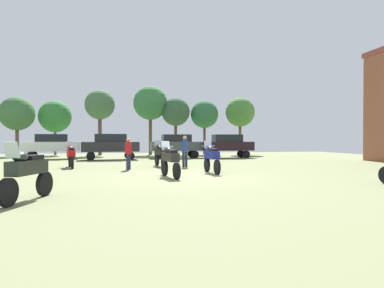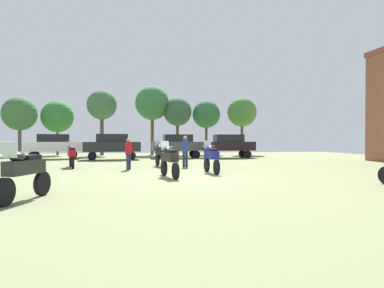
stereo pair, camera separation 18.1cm
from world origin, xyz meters
name	(u,v)px [view 1 (the left image)]	position (x,y,z in m)	size (l,w,h in m)	color
ground_plane	(184,177)	(0.00, 0.00, 0.01)	(44.00, 52.00, 0.02)	#747B52
motorcycle_1	(71,155)	(-5.47, 5.63, 0.74)	(0.77, 2.12, 1.46)	black
motorcycle_2	(27,172)	(-4.75, -4.74, 0.76)	(0.83, 2.16, 1.51)	black
motorcycle_3	(212,157)	(1.53, 1.35, 0.76)	(0.62, 2.22, 1.51)	black
motorcycle_4	(160,154)	(-0.52, 5.65, 0.76)	(0.68, 2.18, 1.51)	black
motorcycle_7	(170,160)	(-0.58, -0.06, 0.76)	(0.73, 2.21, 1.50)	black
car_1	(110,145)	(-3.78, 12.82, 1.19)	(4.47, 2.27, 2.00)	black
car_2	(176,144)	(1.59, 14.31, 1.19)	(4.37, 1.96, 2.00)	black
car_3	(227,144)	(5.90, 13.77, 1.19)	(4.32, 1.84, 2.00)	black
car_4	(52,145)	(-8.46, 14.63, 1.19)	(4.51, 2.38, 2.00)	black
person_1	(185,149)	(0.84, 4.97, 1.06)	(0.41, 0.41, 1.78)	#1F253E
person_2	(128,151)	(-2.31, 3.86, 0.97)	(0.47, 0.47, 1.64)	#282E49
tree_1	(176,112)	(2.42, 21.13, 4.49)	(2.98, 2.98, 6.00)	brown
tree_2	(17,114)	(-12.84, 20.24, 4.03)	(3.20, 3.20, 5.63)	brown
tree_3	(100,105)	(-5.30, 20.90, 5.04)	(2.98, 2.98, 6.57)	brown
tree_4	(240,112)	(9.16, 20.04, 4.47)	(3.09, 3.09, 6.02)	brown
tree_6	(150,103)	(-0.22, 21.30, 5.38)	(3.54, 3.54, 7.16)	brown
tree_7	(55,117)	(-9.76, 21.77, 3.91)	(3.20, 3.20, 5.50)	brown
tree_8	(204,115)	(5.56, 21.23, 4.29)	(2.96, 2.96, 5.78)	brown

